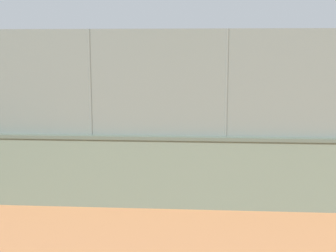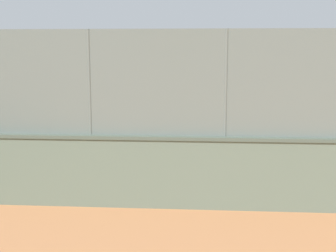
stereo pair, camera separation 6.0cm
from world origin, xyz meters
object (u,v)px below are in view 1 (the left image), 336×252
at_px(player_near_wall_returning, 207,123).
at_px(player_at_service_line, 233,111).
at_px(sports_ball, 196,126).
at_px(courtside_bench, 195,176).

relative_size(player_near_wall_returning, player_at_service_line, 1.01).
xyz_separation_m(player_near_wall_returning, sports_ball, (0.39, 1.02, 0.08)).
bearing_deg(sports_ball, courtside_bench, 90.56).
height_order(player_at_service_line, courtside_bench, player_at_service_line).
relative_size(player_at_service_line, sports_ball, 21.66).
xyz_separation_m(sports_ball, courtside_bench, (-0.04, 4.49, -0.54)).
bearing_deg(sports_ball, player_at_service_line, -108.70).
relative_size(player_near_wall_returning, sports_ball, 21.78).
relative_size(player_at_service_line, courtside_bench, 0.97).
bearing_deg(player_near_wall_returning, sports_ball, 69.14).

